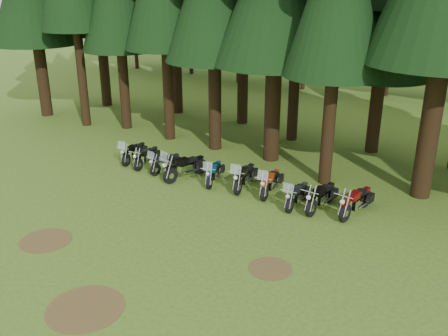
{
  "coord_description": "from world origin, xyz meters",
  "views": [
    {
      "loc": [
        10.3,
        -11.8,
        8.74
      ],
      "look_at": [
        0.03,
        5.0,
        1.0
      ],
      "focal_mm": 40.0,
      "sensor_mm": 36.0,
      "label": 1
    }
  ],
  "objects": [
    {
      "name": "ground",
      "position": [
        0.0,
        0.0,
        0.0
      ],
      "size": [
        120.0,
        120.0,
        0.0
      ],
      "primitive_type": "plane",
      "color": "#3B5C1B",
      "rests_on": "ground"
    },
    {
      "name": "decid_0",
      "position": [
        -22.1,
        25.26,
        5.9
      ],
      "size": [
        8.0,
        7.78,
        10.0
      ],
      "color": "black",
      "rests_on": "ground"
    },
    {
      "name": "decid_1",
      "position": [
        -15.99,
        25.76,
        5.83
      ],
      "size": [
        7.91,
        7.69,
        9.88
      ],
      "color": "black",
      "rests_on": "ground"
    },
    {
      "name": "decid_2",
      "position": [
        -10.43,
        24.78,
        4.95
      ],
      "size": [
        6.72,
        6.53,
        8.4
      ],
      "color": "black",
      "rests_on": "ground"
    },
    {
      "name": "decid_3",
      "position": [
        -4.71,
        25.13,
        4.51
      ],
      "size": [
        6.12,
        5.95,
        7.65
      ],
      "color": "black",
      "rests_on": "ground"
    },
    {
      "name": "decid_4",
      "position": [
        1.58,
        26.32,
        4.37
      ],
      "size": [
        5.93,
        5.76,
        7.41
      ],
      "color": "black",
      "rests_on": "ground"
    },
    {
      "name": "dirt_patch_0",
      "position": [
        -3.0,
        -2.0,
        0.01
      ],
      "size": [
        1.8,
        1.8,
        0.01
      ],
      "primitive_type": "cylinder",
      "color": "#4C3D1E",
      "rests_on": "ground"
    },
    {
      "name": "dirt_patch_1",
      "position": [
        4.5,
        0.5,
        0.01
      ],
      "size": [
        1.4,
        1.4,
        0.01
      ],
      "primitive_type": "cylinder",
      "color": "#4C3D1E",
      "rests_on": "ground"
    },
    {
      "name": "dirt_patch_2",
      "position": [
        1.0,
        -4.0,
        0.01
      ],
      "size": [
        2.2,
        2.2,
        0.01
      ],
      "primitive_type": "cylinder",
      "color": "#4C3D1E",
      "rests_on": "ground"
    },
    {
      "name": "motorcycle_0",
      "position": [
        -5.57,
        5.63,
        0.45
      ],
      "size": [
        0.59,
        2.14,
        1.34
      ],
      "rotation": [
        0.0,
        0.0,
        0.15
      ],
      "color": "black",
      "rests_on": "ground"
    },
    {
      "name": "motorcycle_1",
      "position": [
        -4.65,
        5.5,
        0.43
      ],
      "size": [
        0.4,
        2.08,
        0.85
      ],
      "rotation": [
        0.0,
        0.0,
        0.13
      ],
      "color": "black",
      "rests_on": "ground"
    },
    {
      "name": "motorcycle_2",
      "position": [
        -3.41,
        5.38,
        0.42
      ],
      "size": [
        0.51,
        1.99,
        1.25
      ],
      "rotation": [
        0.0,
        0.0,
        -0.13
      ],
      "color": "black",
      "rests_on": "ground"
    },
    {
      "name": "motorcycle_3",
      "position": [
        -2.14,
        5.17,
        0.52
      ],
      "size": [
        0.93,
        2.47,
        1.56
      ],
      "rotation": [
        0.0,
        0.0,
        -0.26
      ],
      "color": "black",
      "rests_on": "ground"
    },
    {
      "name": "motorcycle_4",
      "position": [
        -0.76,
        5.43,
        0.45
      ],
      "size": [
        0.88,
        2.11,
        1.35
      ],
      "rotation": [
        0.0,
        0.0,
        0.3
      ],
      "color": "black",
      "rests_on": "ground"
    },
    {
      "name": "motorcycle_5",
      "position": [
        0.68,
        5.63,
        0.49
      ],
      "size": [
        0.65,
        2.34,
        1.47
      ],
      "rotation": [
        0.0,
        0.0,
        0.16
      ],
      "color": "black",
      "rests_on": "ground"
    },
    {
      "name": "motorcycle_6",
      "position": [
        1.92,
        5.67,
        0.48
      ],
      "size": [
        0.62,
        2.3,
        1.44
      ],
      "rotation": [
        0.0,
        0.0,
        0.15
      ],
      "color": "black",
      "rests_on": "ground"
    },
    {
      "name": "motorcycle_7",
      "position": [
        3.35,
        5.16,
        0.44
      ],
      "size": [
        0.4,
        2.11,
        1.33
      ],
      "rotation": [
        0.0,
        0.0,
        0.02
      ],
      "color": "black",
      "rests_on": "ground"
    },
    {
      "name": "motorcycle_8",
      "position": [
        4.27,
        5.41,
        0.48
      ],
      "size": [
        0.41,
        2.33,
        0.95
      ],
      "rotation": [
        0.0,
        0.0,
        -0.09
      ],
      "color": "black",
      "rests_on": "ground"
    },
    {
      "name": "motorcycle_9",
      "position": [
        5.58,
        5.67,
        0.5
      ],
      "size": [
        0.54,
        2.38,
        0.97
      ],
      "rotation": [
        0.0,
        0.0,
        -0.17
      ],
      "color": "black",
      "rests_on": "ground"
    }
  ]
}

